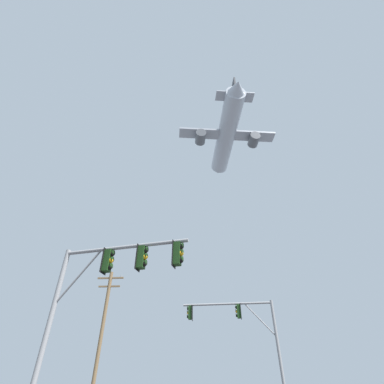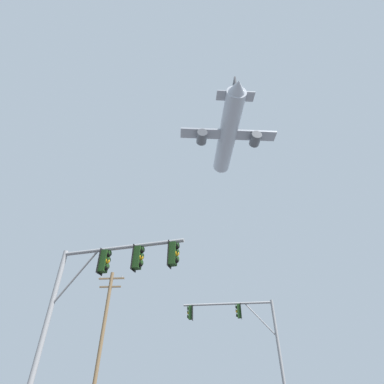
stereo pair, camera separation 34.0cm
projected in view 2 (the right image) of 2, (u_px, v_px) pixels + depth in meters
The scene contains 4 objects.
signal_pole_near at pixel (103, 281), 11.13m from camera, with size 5.45×1.27×6.47m.
signal_pole_far at pixel (243, 326), 19.35m from camera, with size 6.40×0.75×6.63m.
utility_pole at pixel (103, 330), 21.64m from camera, with size 2.20×0.28×9.63m.
airplane at pixel (228, 135), 48.65m from camera, with size 16.39×21.22×5.78m.
Camera 2 is at (0.93, -4.82, 1.53)m, focal length 26.40 mm.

